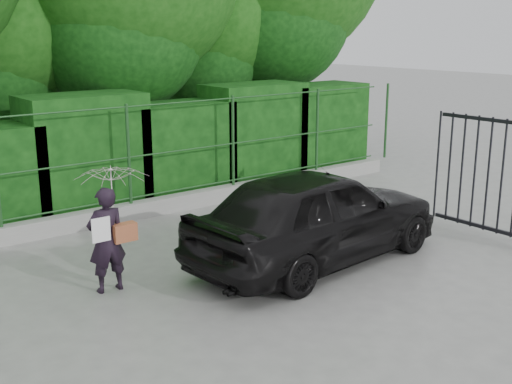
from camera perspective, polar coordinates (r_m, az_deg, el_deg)
ground at (r=8.16m, az=1.39°, el=-10.15°), size 80.00×80.00×0.00m
kerb at (r=11.72m, az=-12.74°, el=-2.02°), size 14.00×0.25×0.30m
fence at (r=11.57m, az=-12.04°, el=3.16°), size 14.13×0.06×1.80m
hedge at (r=12.40m, az=-15.00°, el=3.01°), size 14.20×1.20×2.22m
woman at (r=8.56m, az=-12.71°, el=-1.42°), size 0.94×0.96×1.67m
car at (r=9.48m, az=5.45°, el=-2.02°), size 4.36×2.03×1.44m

